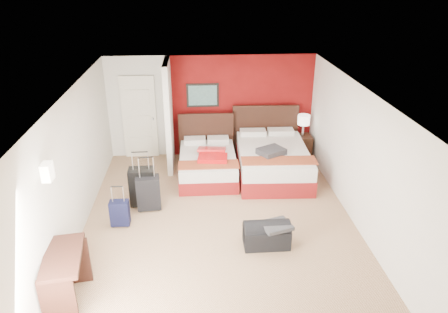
{
  "coord_description": "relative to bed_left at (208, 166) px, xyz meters",
  "views": [
    {
      "loc": [
        -0.41,
        -6.65,
        4.38
      ],
      "look_at": [
        0.14,
        0.8,
        1.0
      ],
      "focal_mm": 33.79,
      "sensor_mm": 36.0,
      "label": 1
    }
  ],
  "objects": [
    {
      "name": "suitcase_black",
      "position": [
        -1.33,
        -1.14,
        0.11
      ],
      "size": [
        0.51,
        0.32,
        0.76
      ],
      "primitive_type": "cube",
      "rotation": [
        0.0,
        0.0,
        0.02
      ],
      "color": "black",
      "rests_on": "ground"
    },
    {
      "name": "bed_right",
      "position": [
        1.47,
        -0.04,
        0.06
      ],
      "size": [
        1.64,
        2.27,
        0.66
      ],
      "primitive_type": "cube",
      "rotation": [
        0.0,
        0.0,
        -0.04
      ],
      "color": "silver",
      "rests_on": "ground"
    },
    {
      "name": "partition_wall",
      "position": [
        -0.85,
        0.67,
        0.98
      ],
      "size": [
        0.12,
        1.2,
        2.5
      ],
      "primitive_type": "cube",
      "color": "silver",
      "rests_on": "ground"
    },
    {
      "name": "nightstand",
      "position": [
        2.35,
        0.82,
        0.03
      ],
      "size": [
        0.45,
        0.45,
        0.6
      ],
      "primitive_type": "cube",
      "rotation": [
        0.0,
        0.0,
        0.05
      ],
      "color": "#321B10",
      "rests_on": "ground"
    },
    {
      "name": "jacket_bundle",
      "position": [
        1.37,
        -0.34,
        0.46
      ],
      "size": [
        0.68,
        0.64,
        0.13
      ],
      "primitive_type": "cube",
      "rotation": [
        0.0,
        0.0,
        0.52
      ],
      "color": "#35363A",
      "rests_on": "bed_right"
    },
    {
      "name": "ground",
      "position": [
        0.15,
        -1.94,
        -0.27
      ],
      "size": [
        6.5,
        6.5,
        0.0
      ],
      "primitive_type": "plane",
      "color": "tan",
      "rests_on": "ground"
    },
    {
      "name": "red_suitcase_open",
      "position": [
        0.1,
        -0.1,
        0.32
      ],
      "size": [
        0.73,
        0.93,
        0.11
      ],
      "primitive_type": "cube",
      "rotation": [
        0.0,
        0.0,
        -0.13
      ],
      "color": "red",
      "rests_on": "bed_left"
    },
    {
      "name": "jacket_draped",
      "position": [
        1.05,
        -2.73,
        0.16
      ],
      "size": [
        0.57,
        0.52,
        0.06
      ],
      "primitive_type": "cube",
      "rotation": [
        0.0,
        0.0,
        0.3
      ],
      "color": "#353539",
      "rests_on": "duffel_bag"
    },
    {
      "name": "table_lamp",
      "position": [
        2.35,
        0.82,
        0.6
      ],
      "size": [
        0.32,
        0.32,
        0.53
      ],
      "primitive_type": "cylinder",
      "rotation": [
        0.0,
        0.0,
        -0.07
      ],
      "color": "white",
      "rests_on": "nightstand"
    },
    {
      "name": "red_accent_panel",
      "position": [
        0.9,
        1.29,
        0.98
      ],
      "size": [
        3.5,
        0.04,
        2.5
      ],
      "primitive_type": "cube",
      "color": "maroon",
      "rests_on": "ground"
    },
    {
      "name": "duffel_bag",
      "position": [
        0.9,
        -2.68,
        -0.07
      ],
      "size": [
        0.78,
        0.42,
        0.39
      ],
      "primitive_type": "cube",
      "rotation": [
        0.0,
        0.0,
        0.01
      ],
      "color": "black",
      "rests_on": "ground"
    },
    {
      "name": "bed_left",
      "position": [
        0.0,
        0.0,
        0.0
      ],
      "size": [
        1.28,
        1.81,
        0.54
      ],
      "primitive_type": "cube",
      "rotation": [
        0.0,
        0.0,
        -0.01
      ],
      "color": "silver",
      "rests_on": "ground"
    },
    {
      "name": "room_walls",
      "position": [
        -1.26,
        -0.52,
        0.99
      ],
      "size": [
        5.02,
        6.52,
        2.5
      ],
      "color": "silver",
      "rests_on": "ground"
    },
    {
      "name": "desk",
      "position": [
        -2.11,
        -3.81,
        0.14
      ],
      "size": [
        0.63,
        1.05,
        0.83
      ],
      "primitive_type": "cube",
      "rotation": [
        0.0,
        0.0,
        0.14
      ],
      "color": "black",
      "rests_on": "ground"
    },
    {
      "name": "suitcase_navy",
      "position": [
        -1.68,
        -1.87,
        -0.03
      ],
      "size": [
        0.35,
        0.21,
        0.48
      ],
      "primitive_type": "cube",
      "rotation": [
        0.0,
        0.0,
        -0.01
      ],
      "color": "black",
      "rests_on": "ground"
    },
    {
      "name": "entry_door",
      "position": [
        -1.6,
        1.26,
        0.75
      ],
      "size": [
        0.82,
        0.06,
        2.05
      ],
      "primitive_type": "cube",
      "color": "silver",
      "rests_on": "ground"
    },
    {
      "name": "suitcase_charcoal",
      "position": [
        -1.21,
        -1.33,
        0.07
      ],
      "size": [
        0.48,
        0.33,
        0.67
      ],
      "primitive_type": "cube",
      "rotation": [
        0.0,
        0.0,
        0.11
      ],
      "color": "black",
      "rests_on": "ground"
    }
  ]
}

